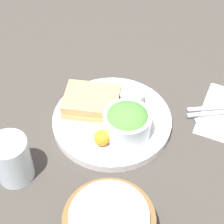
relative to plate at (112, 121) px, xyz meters
name	(u,v)px	position (x,y,z in m)	size (l,w,h in m)	color
ground_plane	(112,123)	(0.00, 0.00, -0.01)	(4.00, 4.00, 0.00)	#3D3833
plate	(112,121)	(0.00, 0.00, 0.00)	(0.29, 0.29, 0.02)	silver
sandwich	(92,102)	(0.06, -0.01, 0.03)	(0.15, 0.13, 0.04)	tan
salad_bowl	(127,122)	(-0.05, 0.03, 0.05)	(0.11, 0.11, 0.08)	silver
dressing_cup	(131,98)	(-0.02, -0.07, 0.03)	(0.06, 0.06, 0.03)	#99999E
orange_wedge	(102,138)	(-0.01, 0.08, 0.03)	(0.04, 0.04, 0.04)	orange
drink_glass	(12,160)	(0.13, 0.22, 0.04)	(0.08, 0.08, 0.11)	silver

